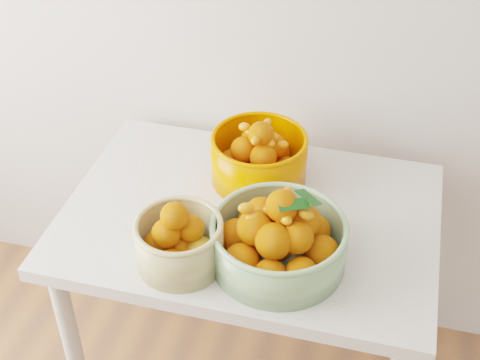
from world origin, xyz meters
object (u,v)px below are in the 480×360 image
(bowl_green, at_px, (278,239))
(bowl_orange, at_px, (259,157))
(table, at_px, (250,239))
(bowl_cream, at_px, (179,241))

(bowl_green, height_order, bowl_orange, bowl_green)
(bowl_green, relative_size, bowl_orange, 1.19)
(table, bearing_deg, bowl_cream, -118.45)
(bowl_cream, relative_size, bowl_orange, 0.65)
(bowl_cream, height_order, bowl_green, bowl_green)
(table, height_order, bowl_cream, bowl_cream)
(bowl_cream, bearing_deg, table, 61.55)
(bowl_cream, distance_m, bowl_orange, 0.39)
(bowl_orange, bearing_deg, bowl_green, -68.70)
(table, distance_m, bowl_cream, 0.30)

